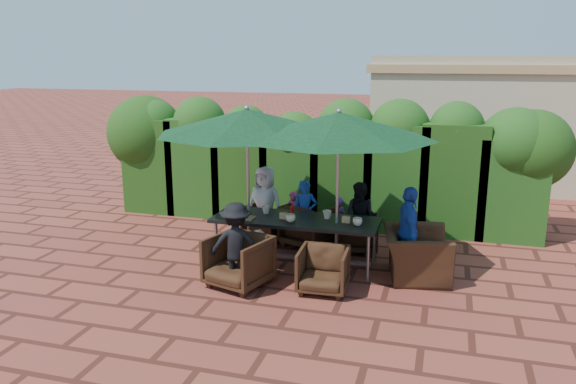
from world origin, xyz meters
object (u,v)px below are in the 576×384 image
(umbrella_left, at_px, (247,122))
(chair_far_left, at_px, (267,220))
(dining_table, at_px, (296,223))
(chair_near_right, at_px, (323,268))
(chair_end_right, at_px, (416,246))
(chair_far_mid, at_px, (309,223))
(chair_far_right, at_px, (358,231))
(umbrella_right, at_px, (339,126))
(chair_near_left, at_px, (238,259))

(umbrella_left, height_order, chair_far_left, umbrella_left)
(dining_table, relative_size, chair_near_right, 3.74)
(dining_table, height_order, chair_end_right, chair_end_right)
(chair_far_mid, xyz_separation_m, chair_end_right, (1.86, -0.94, 0.06))
(chair_far_right, relative_size, chair_end_right, 0.64)
(chair_far_left, xyz_separation_m, chair_far_right, (1.65, -0.16, -0.01))
(umbrella_right, xyz_separation_m, chair_end_right, (1.19, 0.07, -1.75))
(chair_far_left, bearing_deg, chair_far_mid, -169.52)
(chair_near_right, xyz_separation_m, chair_end_right, (1.20, 0.91, 0.13))
(umbrella_left, distance_m, chair_end_right, 3.16)
(chair_far_mid, bearing_deg, dining_table, 112.55)
(dining_table, relative_size, umbrella_right, 0.90)
(chair_far_left, bearing_deg, dining_table, 146.23)
(dining_table, distance_m, umbrella_right, 1.67)
(chair_far_mid, bearing_deg, chair_near_left, 96.48)
(chair_far_left, xyz_separation_m, chair_near_right, (1.46, -1.96, -0.01))
(umbrella_left, bearing_deg, chair_far_left, 91.33)
(chair_near_left, xyz_separation_m, chair_end_right, (2.40, 1.05, 0.07))
(chair_near_right, bearing_deg, dining_table, 123.20)
(umbrella_left, distance_m, umbrella_right, 1.45)
(chair_far_left, xyz_separation_m, chair_far_mid, (0.80, -0.11, 0.06))
(chair_near_right, relative_size, chair_end_right, 0.64)
(umbrella_right, bearing_deg, chair_far_right, 79.48)
(chair_far_mid, distance_m, chair_near_left, 2.06)
(umbrella_left, bearing_deg, chair_far_right, 27.37)
(umbrella_left, relative_size, chair_far_left, 4.05)
(dining_table, height_order, chair_near_right, dining_table)
(dining_table, height_order, chair_far_mid, chair_far_mid)
(chair_far_mid, bearing_deg, chair_near_right, 131.38)
(chair_near_left, distance_m, chair_near_right, 1.21)
(umbrella_left, distance_m, chair_far_right, 2.62)
(chair_far_left, distance_m, chair_near_left, 2.12)
(umbrella_right, relative_size, chair_far_left, 4.09)
(chair_far_mid, bearing_deg, umbrella_right, 145.49)
(chair_far_left, xyz_separation_m, chair_end_right, (2.66, -1.05, 0.12))
(dining_table, distance_m, chair_far_right, 1.27)
(umbrella_left, xyz_separation_m, umbrella_right, (1.45, -0.12, 0.00))
(umbrella_right, distance_m, chair_far_right, 2.11)
(umbrella_right, xyz_separation_m, chair_far_right, (0.18, 0.96, -1.87))
(chair_far_right, bearing_deg, chair_near_left, 46.27)
(umbrella_right, bearing_deg, dining_table, 174.79)
(umbrella_right, relative_size, chair_far_mid, 3.52)
(chair_far_mid, distance_m, chair_near_right, 1.96)
(dining_table, height_order, chair_near_left, chair_near_left)
(umbrella_left, bearing_deg, chair_near_right, -33.67)
(dining_table, height_order, chair_far_right, dining_table)
(umbrella_left, height_order, chair_end_right, umbrella_left)
(umbrella_left, height_order, chair_far_mid, umbrella_left)
(dining_table, height_order, chair_far_left, dining_table)
(dining_table, distance_m, chair_end_right, 1.86)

